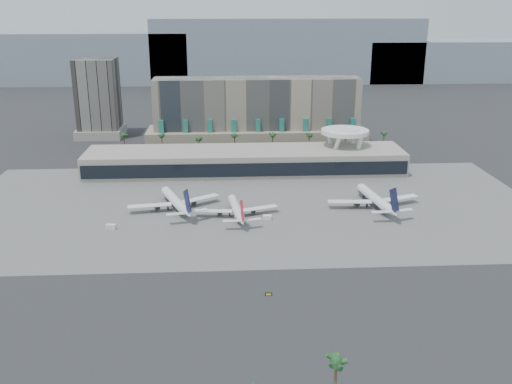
{
  "coord_description": "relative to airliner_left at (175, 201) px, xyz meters",
  "views": [
    {
      "loc": [
        -10.29,
        -186.63,
        87.82
      ],
      "look_at": [
        2.09,
        40.0,
        11.59
      ],
      "focal_mm": 40.0,
      "sensor_mm": 36.0,
      "label": 1
    }
  ],
  "objects": [
    {
      "name": "hotel",
      "position": [
        42.94,
        121.95,
        13.03
      ],
      "size": [
        140.0,
        30.0,
        42.0
      ],
      "color": "gray",
      "rests_on": "ground"
    },
    {
      "name": "palm_row",
      "position": [
        39.94,
        92.53,
        6.71
      ],
      "size": [
        157.8,
        2.8,
        13.1
      ],
      "color": "brown",
      "rests_on": "ground"
    },
    {
      "name": "apron_pad",
      "position": [
        32.94,
        2.53,
        -3.75
      ],
      "size": [
        260.0,
        130.0,
        0.06
      ],
      "primitive_type": "cube",
      "color": "#5B5B59",
      "rests_on": "ground"
    },
    {
      "name": "service_vehicle_b",
      "position": [
        39.65,
        -14.7,
        -2.84
      ],
      "size": [
        3.81,
        2.38,
        1.87
      ],
      "primitive_type": "cube",
      "rotation": [
        0.0,
        0.0,
        -0.08
      ],
      "color": "white",
      "rests_on": "ground"
    },
    {
      "name": "airliner_left",
      "position": [
        0.0,
        0.0,
        0.0
      ],
      "size": [
        40.09,
        41.39,
        14.99
      ],
      "rotation": [
        0.0,
        0.0,
        0.36
      ],
      "color": "white",
      "rests_on": "ground"
    },
    {
      "name": "airliner_right",
      "position": [
        88.97,
        -2.26,
        0.09
      ],
      "size": [
        42.72,
        44.29,
        15.35
      ],
      "rotation": [
        0.0,
        0.0,
        0.15
      ],
      "color": "white",
      "rests_on": "ground"
    },
    {
      "name": "airliner_centre",
      "position": [
        26.79,
        -10.01,
        -0.48
      ],
      "size": [
        36.62,
        37.89,
        13.1
      ],
      "rotation": [
        0.0,
        0.0,
        0.12
      ],
      "color": "white",
      "rests_on": "ground"
    },
    {
      "name": "ground",
      "position": [
        32.94,
        -52.47,
        -3.78
      ],
      "size": [
        900.0,
        900.0,
        0.0
      ],
      "primitive_type": "plane",
      "color": "#232326",
      "rests_on": "ground"
    },
    {
      "name": "terminal",
      "position": [
        32.94,
        57.37,
        2.73
      ],
      "size": [
        170.0,
        32.5,
        14.5
      ],
      "color": "#ABA296",
      "rests_on": "ground"
    },
    {
      "name": "mountain_ridge",
      "position": [
        60.81,
        417.53,
        26.11
      ],
      "size": [
        680.0,
        60.0,
        70.0
      ],
      "color": "gray",
      "rests_on": "ground"
    },
    {
      "name": "service_vehicle_a",
      "position": [
        -24.39,
        -21.94,
        -2.79
      ],
      "size": [
        4.36,
        2.7,
        1.99
      ],
      "primitive_type": "cube",
      "rotation": [
        0.0,
        0.0,
        -0.19
      ],
      "color": "silver",
      "rests_on": "ground"
    },
    {
      "name": "saucer_structure",
      "position": [
        87.94,
        63.53,
        14.67
      ],
      "size": [
        26.0,
        26.0,
        21.89
      ],
      "color": "white",
      "rests_on": "ground"
    },
    {
      "name": "office_tower",
      "position": [
        -62.06,
        147.53,
        19.16
      ],
      "size": [
        30.0,
        30.0,
        52.0
      ],
      "color": "black",
      "rests_on": "ground"
    },
    {
      "name": "near_palm_b",
      "position": [
        46.03,
        -133.97,
        7.69
      ],
      "size": [
        6.0,
        6.0,
        14.37
      ],
      "color": "brown",
      "rests_on": "ground"
    },
    {
      "name": "taxiway_sign",
      "position": [
        35.24,
        -80.32,
        -3.29
      ],
      "size": [
        2.21,
        0.4,
        1.0
      ],
      "rotation": [
        0.0,
        0.0,
        -0.02
      ],
      "color": "black",
      "rests_on": "ground"
    }
  ]
}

